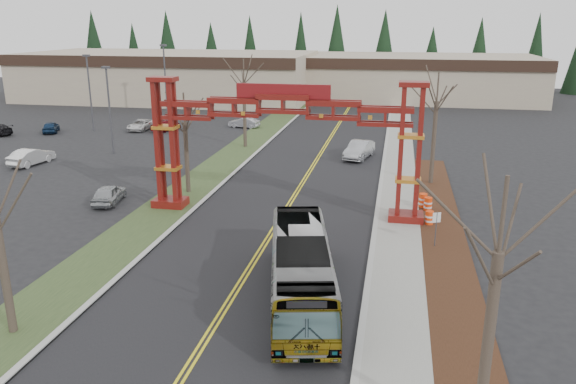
% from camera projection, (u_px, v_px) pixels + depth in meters
% --- Properties ---
extents(ground, '(200.00, 200.00, 0.00)m').
position_uv_depth(ground, '(186.00, 372.00, 20.60)').
color(ground, black).
rests_on(ground, ground).
extents(road, '(12.00, 110.00, 0.02)m').
position_uv_depth(road, '(301.00, 185.00, 44.07)').
color(road, black).
rests_on(road, ground).
extents(lane_line_left, '(0.12, 100.00, 0.01)m').
position_uv_depth(lane_line_left, '(300.00, 185.00, 44.09)').
color(lane_line_left, yellow).
rests_on(lane_line_left, road).
extents(lane_line_right, '(0.12, 100.00, 0.01)m').
position_uv_depth(lane_line_right, '(303.00, 185.00, 44.04)').
color(lane_line_right, yellow).
rests_on(lane_line_right, road).
extents(curb_right, '(0.30, 110.00, 0.15)m').
position_uv_depth(curb_right, '(380.00, 189.00, 42.92)').
color(curb_right, '#AFAFAA').
rests_on(curb_right, ground).
extents(sidewalk_right, '(2.60, 110.00, 0.14)m').
position_uv_depth(sidewalk_right, '(399.00, 190.00, 42.66)').
color(sidewalk_right, gray).
rests_on(sidewalk_right, ground).
extents(landscape_strip, '(2.60, 50.00, 0.12)m').
position_uv_depth(landscape_strip, '(451.00, 277.00, 28.10)').
color(landscape_strip, '#311C10').
rests_on(landscape_strip, ground).
extents(grass_median, '(4.00, 110.00, 0.08)m').
position_uv_depth(grass_median, '(204.00, 180.00, 45.53)').
color(grass_median, '#2C4221').
rests_on(grass_median, ground).
extents(curb_left, '(0.30, 110.00, 0.15)m').
position_uv_depth(curb_left, '(226.00, 180.00, 45.18)').
color(curb_left, '#AFAFAA').
rests_on(curb_left, ground).
extents(gateway_arch, '(18.20, 1.60, 8.90)m').
position_uv_depth(gateway_arch, '(283.00, 125.00, 35.76)').
color(gateway_arch, '#5B120B').
rests_on(gateway_arch, ground).
extents(retail_building_west, '(46.00, 22.30, 7.50)m').
position_uv_depth(retail_building_west, '(171.00, 76.00, 92.56)').
color(retail_building_west, '#B8AB8D').
rests_on(retail_building_west, ground).
extents(retail_building_east, '(38.00, 20.30, 7.00)m').
position_uv_depth(retail_building_east, '(417.00, 77.00, 92.81)').
color(retail_building_east, '#B8AB8D').
rests_on(retail_building_east, ground).
extents(conifer_treeline, '(116.10, 5.60, 13.00)m').
position_uv_depth(conifer_treeline, '(363.00, 54.00, 105.04)').
color(conifer_treeline, black).
rests_on(conifer_treeline, ground).
extents(transit_bus, '(4.81, 11.34, 3.08)m').
position_uv_depth(transit_bus, '(301.00, 270.00, 25.48)').
color(transit_bus, '#94969B').
rests_on(transit_bus, ground).
extents(silver_sedan, '(2.79, 5.21, 1.63)m').
position_uv_depth(silver_sedan, '(359.00, 150.00, 52.57)').
color(silver_sedan, '#A5A8AD').
rests_on(silver_sedan, ground).
extents(parked_car_near_a, '(2.20, 4.12, 1.33)m').
position_uv_depth(parked_car_near_a, '(109.00, 194.00, 39.61)').
color(parked_car_near_a, '#9DA2A5').
rests_on(parked_car_near_a, ground).
extents(parked_car_near_b, '(2.13, 4.66, 1.48)m').
position_uv_depth(parked_car_near_b, '(31.00, 157.00, 50.23)').
color(parked_car_near_b, white).
rests_on(parked_car_near_b, ground).
extents(parked_car_mid_a, '(2.81, 4.60, 1.25)m').
position_uv_depth(parked_car_mid_a, '(166.00, 125.00, 66.04)').
color(parked_car_mid_a, maroon).
rests_on(parked_car_mid_a, ground).
extents(parked_car_mid_b, '(2.96, 4.08, 1.29)m').
position_uv_depth(parked_car_mid_b, '(51.00, 127.00, 64.85)').
color(parked_car_mid_b, '#152C4B').
rests_on(parked_car_mid_b, ground).
extents(parked_car_far_a, '(3.94, 1.99, 1.24)m').
position_uv_depth(parked_car_far_a, '(244.00, 123.00, 67.77)').
color(parked_car_far_a, '#B6B6BE').
rests_on(parked_car_far_a, ground).
extents(parked_car_far_b, '(2.04, 4.40, 1.22)m').
position_uv_depth(parked_car_far_b, '(141.00, 125.00, 66.38)').
color(parked_car_far_b, silver).
rests_on(parked_car_far_b, ground).
extents(bare_tree_median_mid, '(3.26, 3.26, 7.47)m').
position_uv_depth(bare_tree_median_mid, '(185.00, 123.00, 40.68)').
color(bare_tree_median_mid, '#382D26').
rests_on(bare_tree_median_mid, ground).
extents(bare_tree_median_far, '(3.42, 3.42, 8.84)m').
position_uv_depth(bare_tree_median_far, '(244.00, 83.00, 55.58)').
color(bare_tree_median_far, '#382D26').
rests_on(bare_tree_median_far, ground).
extents(bare_tree_right_near, '(3.27, 3.27, 8.52)m').
position_uv_depth(bare_tree_right_near, '(498.00, 254.00, 15.16)').
color(bare_tree_right_near, '#382D26').
rests_on(bare_tree_right_near, ground).
extents(bare_tree_right_far, '(3.31, 3.31, 8.71)m').
position_uv_depth(bare_tree_right_far, '(437.00, 102.00, 42.54)').
color(bare_tree_right_far, '#382D26').
rests_on(bare_tree_right_far, ground).
extents(light_pole_near, '(0.72, 0.36, 8.34)m').
position_uv_depth(light_pole_near, '(109.00, 104.00, 53.27)').
color(light_pole_near, '#3F3F44').
rests_on(light_pole_near, ground).
extents(light_pole_mid, '(0.76, 0.38, 8.76)m').
position_uv_depth(light_pole_mid, '(89.00, 87.00, 64.52)').
color(light_pole_mid, '#3F3F44').
rests_on(light_pole_mid, ground).
extents(light_pole_far, '(0.82, 0.41, 9.49)m').
position_uv_depth(light_pole_far, '(165.00, 75.00, 74.15)').
color(light_pole_far, '#3F3F44').
rests_on(light_pole_far, ground).
extents(street_sign, '(0.46, 0.23, 2.12)m').
position_uv_depth(street_sign, '(436.00, 223.00, 31.45)').
color(street_sign, '#3F3F44').
rests_on(street_sign, ground).
extents(barrel_south, '(0.52, 0.52, 0.97)m').
position_uv_depth(barrel_south, '(429.00, 218.00, 35.21)').
color(barrel_south, '#F73F0D').
rests_on(barrel_south, ground).
extents(barrel_mid, '(0.55, 0.55, 1.02)m').
position_uv_depth(barrel_mid, '(428.00, 205.00, 37.77)').
color(barrel_mid, '#F73F0D').
rests_on(barrel_mid, ground).
extents(barrel_north, '(0.57, 0.57, 1.06)m').
position_uv_depth(barrel_north, '(423.00, 201.00, 38.47)').
color(barrel_north, '#F73F0D').
rests_on(barrel_north, ground).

